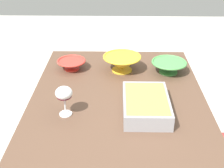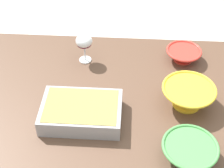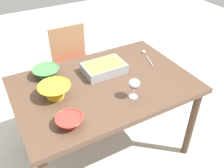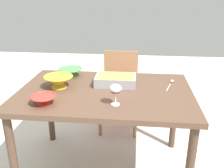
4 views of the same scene
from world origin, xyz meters
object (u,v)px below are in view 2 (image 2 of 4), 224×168
object	(u,v)px
dining_table	(102,109)
serving_bowl	(188,95)
casserole_dish	(81,111)
mixing_bowl	(189,151)
small_bowl	(184,54)
wine_glass	(84,43)

from	to	relation	value
dining_table	serving_bowl	distance (m)	0.40
casserole_dish	serving_bowl	xyz separation A→B (m)	(-0.44, -0.11, 0.01)
casserole_dish	serving_bowl	distance (m)	0.45
mixing_bowl	serving_bowl	bearing A→B (deg)	-94.31
dining_table	small_bowl	xyz separation A→B (m)	(-0.38, -0.28, 0.12)
dining_table	serving_bowl	bearing A→B (deg)	176.43
wine_glass	mixing_bowl	world-z (taller)	wine_glass
mixing_bowl	small_bowl	bearing A→B (deg)	-93.26
casserole_dish	small_bowl	bearing A→B (deg)	-137.38
dining_table	mixing_bowl	size ratio (longest dim) A/B	6.39
dining_table	mixing_bowl	bearing A→B (deg)	139.23
wine_glass	serving_bowl	distance (m)	0.55
casserole_dish	serving_bowl	world-z (taller)	serving_bowl
small_bowl	serving_bowl	world-z (taller)	serving_bowl
dining_table	small_bowl	size ratio (longest dim) A/B	7.65
wine_glass	small_bowl	world-z (taller)	wine_glass
wine_glass	serving_bowl	bearing A→B (deg)	150.21
wine_glass	serving_bowl	size ratio (longest dim) A/B	0.65
wine_glass	mixing_bowl	xyz separation A→B (m)	(-0.45, 0.55, -0.07)
serving_bowl	dining_table	bearing A→B (deg)	-3.57
dining_table	wine_glass	bearing A→B (deg)	-67.50
small_bowl	serving_bowl	bearing A→B (deg)	87.70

